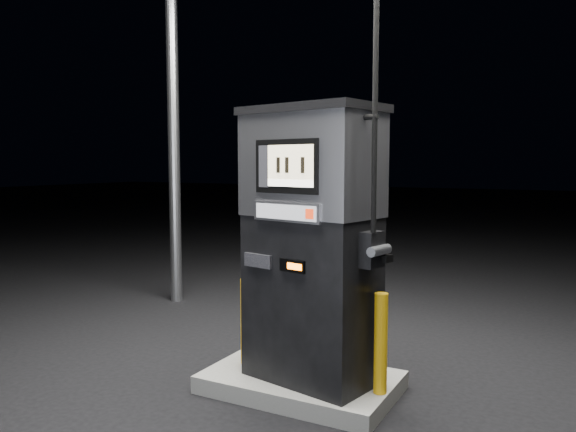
% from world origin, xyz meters
% --- Properties ---
extents(ground, '(80.00, 80.00, 0.00)m').
position_xyz_m(ground, '(0.00, 0.00, 0.00)').
color(ground, black).
rests_on(ground, ground).
extents(pump_island, '(1.60, 1.00, 0.15)m').
position_xyz_m(pump_island, '(0.00, 0.00, 0.07)').
color(pump_island, slate).
rests_on(pump_island, ground).
extents(fuel_dispenser, '(1.31, 0.89, 4.70)m').
position_xyz_m(fuel_dispenser, '(0.12, -0.06, 1.31)').
color(fuel_dispenser, black).
rests_on(fuel_dispenser, pump_island).
extents(bollard_left, '(0.12, 0.12, 0.78)m').
position_xyz_m(bollard_left, '(-0.55, -0.01, 0.54)').
color(bollard_left, '#DDA00C').
rests_on(bollard_left, pump_island).
extents(bollard_right, '(0.13, 0.13, 0.80)m').
position_xyz_m(bollard_right, '(0.73, -0.06, 0.55)').
color(bollard_right, '#DDA00C').
rests_on(bollard_right, pump_island).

